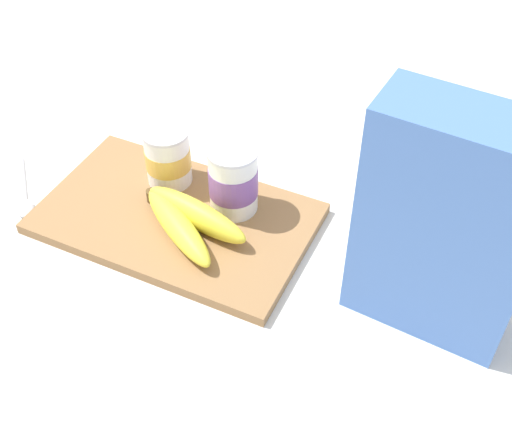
{
  "coord_description": "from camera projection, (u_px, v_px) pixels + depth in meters",
  "views": [
    {
      "loc": [
        0.37,
        -0.52,
        0.62
      ],
      "look_at": [
        0.12,
        0.0,
        0.06
      ],
      "focal_mm": 46.28,
      "sensor_mm": 36.0,
      "label": 1
    }
  ],
  "objects": [
    {
      "name": "ground_plane",
      "position": [
        177.0,
        222.0,
        0.88
      ],
      "size": [
        2.4,
        2.4,
        0.0
      ],
      "primitive_type": "plane",
      "color": "silver"
    },
    {
      "name": "yogurt_cup_front",
      "position": [
        168.0,
        157.0,
        0.9
      ],
      "size": [
        0.06,
        0.06,
        0.08
      ],
      "color": "white",
      "rests_on": "cutting_board"
    },
    {
      "name": "spoon",
      "position": [
        24.0,
        196.0,
        0.91
      ],
      "size": [
        0.1,
        0.11,
        0.01
      ],
      "color": "silver",
      "rests_on": "ground_plane"
    },
    {
      "name": "yogurt_cup_back",
      "position": [
        233.0,
        180.0,
        0.85
      ],
      "size": [
        0.07,
        0.07,
        0.1
      ],
      "color": "white",
      "rests_on": "cutting_board"
    },
    {
      "name": "cutting_board",
      "position": [
        176.0,
        218.0,
        0.88
      ],
      "size": [
        0.36,
        0.21,
        0.01
      ],
      "primitive_type": "cube",
      "color": "olive",
      "rests_on": "ground_plane"
    },
    {
      "name": "cereal_box",
      "position": [
        446.0,
        227.0,
        0.68
      ],
      "size": [
        0.18,
        0.09,
        0.28
      ],
      "primitive_type": "cube",
      "rotation": [
        0.0,
        0.0,
        -0.08
      ],
      "color": "#4770B7",
      "rests_on": "ground_plane"
    },
    {
      "name": "banana_bunch",
      "position": [
        188.0,
        220.0,
        0.84
      ],
      "size": [
        0.17,
        0.12,
        0.04
      ],
      "color": "yellow",
      "rests_on": "cutting_board"
    }
  ]
}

